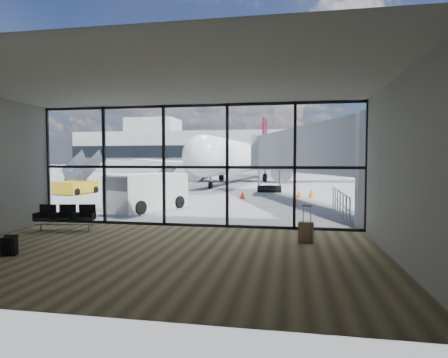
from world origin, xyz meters
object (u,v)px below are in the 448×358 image
(service_van, at_px, (146,191))
(mobile_stairs, at_px, (77,185))
(backpack, at_px, (9,246))
(belt_loader, at_px, (159,182))
(airliner, at_px, (244,158))
(seating_row, at_px, (66,216))
(suitcase, at_px, (306,232))

(service_van, bearing_deg, mobile_stairs, 162.14)
(backpack, xyz_separation_m, belt_loader, (-3.71, 21.40, 0.36))
(service_van, height_order, belt_loader, belt_loader)
(backpack, xyz_separation_m, airliner, (1.76, 35.35, 2.44))
(backpack, distance_m, mobile_stairs, 18.43)
(mobile_stairs, bearing_deg, belt_loader, 52.72)
(airliner, bearing_deg, belt_loader, -106.00)
(seating_row, xyz_separation_m, belt_loader, (-3.09, 17.95, 0.12))
(airliner, bearing_deg, backpack, -87.46)
(seating_row, height_order, suitcase, suitcase)
(service_van, bearing_deg, airliner, 110.53)
(backpack, xyz_separation_m, service_van, (0.11, 9.00, 0.66))
(service_van, bearing_deg, belt_loader, 131.24)
(seating_row, xyz_separation_m, backpack, (0.61, -3.44, -0.24))
(belt_loader, bearing_deg, airliner, 73.55)
(suitcase, relative_size, belt_loader, 0.27)
(seating_row, distance_m, backpack, 3.51)
(service_van, xyz_separation_m, mobile_stairs, (-8.33, 7.49, -0.30))
(airliner, bearing_deg, suitcase, -74.49)
(service_van, bearing_deg, seating_row, -73.37)
(seating_row, relative_size, belt_loader, 0.49)
(airliner, height_order, service_van, airliner)
(seating_row, relative_size, mobile_stairs, 0.54)
(seating_row, bearing_deg, service_van, 71.39)
(belt_loader, height_order, mobile_stairs, mobile_stairs)
(suitcase, xyz_separation_m, airliner, (-5.81, 32.57, 2.36))
(seating_row, distance_m, service_van, 5.62)
(airliner, relative_size, service_van, 7.71)
(airliner, bearing_deg, seating_row, -88.87)
(seating_row, distance_m, suitcase, 8.22)
(backpack, height_order, belt_loader, belt_loader)
(seating_row, relative_size, airliner, 0.06)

